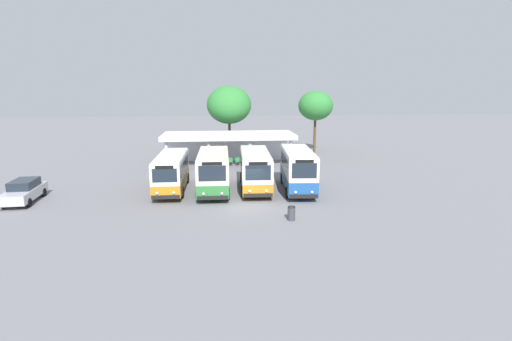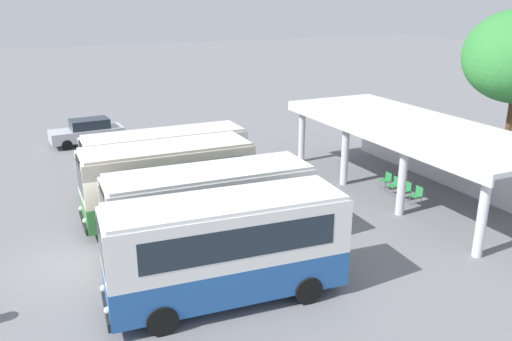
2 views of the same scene
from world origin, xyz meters
name	(u,v)px [view 2 (image 2 of 2)]	position (x,y,z in m)	size (l,w,h in m)	color
ground_plane	(85,262)	(0.00, 0.00, 0.00)	(180.00, 180.00, 0.00)	slate
city_bus_nearest_orange	(165,158)	(-5.76, 4.63, 1.64)	(2.30, 7.72, 2.94)	black
city_bus_second_in_row	(168,179)	(-2.37, 3.78, 1.79)	(2.55, 7.03, 3.24)	black
city_bus_middle_cream	(210,207)	(1.01, 4.39, 1.74)	(2.59, 7.63, 3.13)	black
city_bus_fourth_amber	(227,246)	(4.40, 3.66, 1.84)	(2.72, 7.43, 3.34)	black
parked_car_flank	(88,131)	(-16.17, 2.44, 0.83)	(2.05, 4.57, 1.62)	black
terminal_canopy	(421,137)	(-0.83, 15.73, 2.62)	(14.08, 5.48, 3.40)	silver
waiting_chair_end_by_column	(387,179)	(-1.44, 14.40, 0.52)	(0.46, 0.46, 0.86)	slate
waiting_chair_second_from_end	(395,184)	(-0.70, 14.29, 0.52)	(0.46, 0.46, 0.86)	slate
waiting_chair_middle_seat	(406,189)	(0.04, 14.32, 0.52)	(0.46, 0.46, 0.86)	slate
waiting_chair_fourth_seat	(417,194)	(0.79, 14.33, 0.52)	(0.46, 0.46, 0.86)	slate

